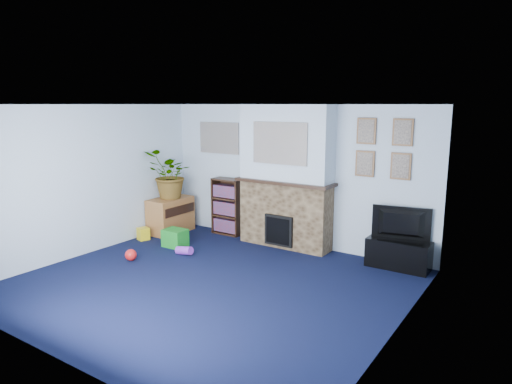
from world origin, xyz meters
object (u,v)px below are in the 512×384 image
Objects in this scene: bookshelf at (228,208)px; tv_stand at (398,253)px; television at (401,224)px; sideboard at (170,214)px.

tv_stand is at bearing -1.36° from bookshelf.
bookshelf is at bearing 178.64° from tv_stand.
bookshelf reaches higher than television.
bookshelf is at bearing 28.29° from sideboard.
television is (0.00, 0.02, 0.45)m from tv_stand.
television is 3.22m from bookshelf.
bookshelf is 1.23× the size of sideboard.
sideboard reaches higher than tv_stand.
tv_stand is 4.22m from sideboard.
tv_stand is at bearing 6.09° from sideboard.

